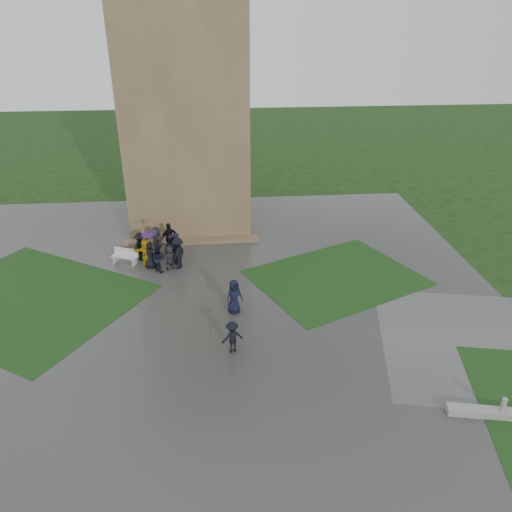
{
  "coord_description": "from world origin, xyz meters",
  "views": [
    {
      "loc": [
        1.72,
        -19.77,
        14.03
      ],
      "look_at": [
        3.91,
        5.83,
        1.2
      ],
      "focal_mm": 35.0,
      "sensor_mm": 36.0,
      "label": 1
    }
  ],
  "objects": [
    {
      "name": "bench",
      "position": [
        -3.91,
        7.9,
        0.5
      ],
      "size": [
        1.69,
        1.08,
        0.94
      ],
      "rotation": [
        0.0,
        0.0,
        -0.38
      ],
      "color": "silver",
      "rests_on": "plaza"
    },
    {
      "name": "ground",
      "position": [
        0.0,
        0.0,
        0.0
      ],
      "size": [
        120.0,
        120.0,
        0.0
      ],
      "primitive_type": "plane",
      "color": "black"
    },
    {
      "name": "lawn_inset_right",
      "position": [
        8.5,
        5.0,
        0.03
      ],
      "size": [
        11.12,
        10.15,
        0.01
      ],
      "primitive_type": "cube",
      "rotation": [
        0.0,
        0.0,
        0.44
      ],
      "color": "#153412",
      "rests_on": "plaza"
    },
    {
      "name": "tower",
      "position": [
        0.0,
        15.0,
        9.0
      ],
      "size": [
        8.0,
        8.0,
        18.0
      ],
      "primitive_type": "cube",
      "color": "brown",
      "rests_on": "ground"
    },
    {
      "name": "pedestrian_mid",
      "position": [
        2.46,
        1.88,
        0.94
      ],
      "size": [
        1.08,
        0.97,
        1.83
      ],
      "primitive_type": "imported",
      "rotation": [
        0.0,
        0.0,
        0.5
      ],
      "color": "black",
      "rests_on": "plaza"
    },
    {
      "name": "pedestrian_near",
      "position": [
        2.23,
        -1.38,
        0.8
      ],
      "size": [
        1.12,
        0.81,
        1.56
      ],
      "primitive_type": "imported",
      "rotation": [
        0.0,
        0.0,
        3.47
      ],
      "color": "black",
      "rests_on": "plaza"
    },
    {
      "name": "visitor_cluster",
      "position": [
        -1.87,
        7.88,
        1.13
      ],
      "size": [
        3.44,
        3.61,
        2.65
      ],
      "color": "black",
      "rests_on": "plaza"
    },
    {
      "name": "plaza",
      "position": [
        0.0,
        2.0,
        0.01
      ],
      "size": [
        34.0,
        34.0,
        0.02
      ],
      "primitive_type": "cube",
      "color": "#333331",
      "rests_on": "ground"
    },
    {
      "name": "lawn_inset_left",
      "position": [
        -8.5,
        4.0,
        0.03
      ],
      "size": [
        14.1,
        13.46,
        0.01
      ],
      "primitive_type": "cube",
      "rotation": [
        0.0,
        0.0,
        -0.56
      ],
      "color": "#153412",
      "rests_on": "plaza"
    },
    {
      "name": "tower_plinth",
      "position": [
        0.0,
        10.6,
        0.13
      ],
      "size": [
        9.0,
        0.8,
        0.22
      ],
      "primitive_type": "cube",
      "color": "brown",
      "rests_on": "plaza"
    }
  ]
}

